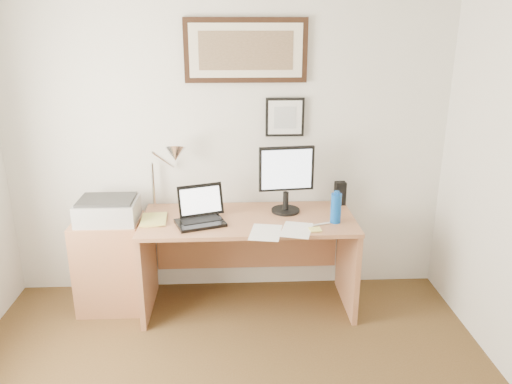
{
  "coord_description": "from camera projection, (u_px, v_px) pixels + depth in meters",
  "views": [
    {
      "loc": [
        0.04,
        -1.86,
        2.13
      ],
      "look_at": [
        0.2,
        1.43,
        1.02
      ],
      "focal_mm": 35.0,
      "sensor_mm": 36.0,
      "label": 1
    }
  ],
  "objects": [
    {
      "name": "lcd_monitor",
      "position": [
        286.0,
        176.0,
        3.78
      ],
      "size": [
        0.42,
        0.22,
        0.52
      ],
      "color": "black",
      "rests_on": "desk"
    },
    {
      "name": "side_cabinet",
      "position": [
        111.0,
        264.0,
        3.87
      ],
      "size": [
        0.5,
        0.4,
        0.73
      ],
      "primitive_type": "cube",
      "color": "#9E6442",
      "rests_on": "floor"
    },
    {
      "name": "book",
      "position": [
        141.0,
        220.0,
        3.69
      ],
      "size": [
        0.2,
        0.27,
        0.02
      ],
      "primitive_type": "imported",
      "rotation": [
        0.0,
        0.0,
        0.07
      ],
      "color": "#CCC460",
      "rests_on": "desk"
    },
    {
      "name": "speaker",
      "position": [
        340.0,
        193.0,
        4.01
      ],
      "size": [
        0.09,
        0.08,
        0.19
      ],
      "primitive_type": "cube",
      "rotation": [
        0.0,
        0.0,
        0.08
      ],
      "color": "black",
      "rests_on": "desk"
    },
    {
      "name": "wall_back",
      "position": [
        227.0,
        142.0,
        3.94
      ],
      "size": [
        3.5,
        0.02,
        2.5
      ],
      "primitive_type": "cube",
      "color": "silver",
      "rests_on": "ground"
    },
    {
      "name": "desk_lamp",
      "position": [
        173.0,
        157.0,
        3.76
      ],
      "size": [
        0.29,
        0.27,
        0.53
      ],
      "color": "silver",
      "rests_on": "desk"
    },
    {
      "name": "picture_large",
      "position": [
        246.0,
        50.0,
        3.69
      ],
      "size": [
        0.92,
        0.04,
        0.47
      ],
      "color": "black",
      "rests_on": "wall_back"
    },
    {
      "name": "laptop",
      "position": [
        200.0,
        215.0,
        3.66
      ],
      "size": [
        0.4,
        0.39,
        0.26
      ],
      "color": "black",
      "rests_on": "desk"
    },
    {
      "name": "water_bottle",
      "position": [
        336.0,
        208.0,
        3.64
      ],
      "size": [
        0.08,
        0.08,
        0.22
      ],
      "primitive_type": "cylinder",
      "color": "#0D4BAB",
      "rests_on": "desk"
    },
    {
      "name": "bottle_cap",
      "position": [
        337.0,
        193.0,
        3.6
      ],
      "size": [
        0.04,
        0.04,
        0.02
      ],
      "primitive_type": "cylinder",
      "color": "#0D4BAB",
      "rests_on": "water_bottle"
    },
    {
      "name": "desk",
      "position": [
        248.0,
        242.0,
        3.91
      ],
      "size": [
        1.6,
        0.7,
        0.75
      ],
      "color": "#9E6442",
      "rests_on": "floor"
    },
    {
      "name": "picture_small",
      "position": [
        285.0,
        117.0,
        3.87
      ],
      "size": [
        0.3,
        0.03,
        0.3
      ],
      "color": "black",
      "rests_on": "wall_back"
    },
    {
      "name": "marker_pen",
      "position": [
        321.0,
        224.0,
        3.62
      ],
      "size": [
        0.14,
        0.06,
        0.02
      ],
      "primitive_type": "cylinder",
      "rotation": [
        0.0,
        1.57,
        0.35
      ],
      "color": "white",
      "rests_on": "desk"
    },
    {
      "name": "paper_sheet_b",
      "position": [
        297.0,
        230.0,
        3.53
      ],
      "size": [
        0.27,
        0.34,
        0.0
      ],
      "primitive_type": "cube",
      "rotation": [
        0.0,
        0.0,
        -0.27
      ],
      "color": "white",
      "rests_on": "desk"
    },
    {
      "name": "paper_sheet_a",
      "position": [
        266.0,
        232.0,
        3.49
      ],
      "size": [
        0.26,
        0.33,
        0.0
      ],
      "primitive_type": "cube",
      "rotation": [
        0.0,
        0.0,
        -0.19
      ],
      "color": "white",
      "rests_on": "desk"
    },
    {
      "name": "sticky_pad",
      "position": [
        315.0,
        229.0,
        3.53
      ],
      "size": [
        0.09,
        0.09,
        0.01
      ],
      "primitive_type": "cube",
      "rotation": [
        0.0,
        0.0,
        0.07
      ],
      "color": "#EDE670",
      "rests_on": "desk"
    },
    {
      "name": "printer",
      "position": [
        108.0,
        210.0,
        3.72
      ],
      "size": [
        0.44,
        0.34,
        0.18
      ],
      "color": "#AAAAAD",
      "rests_on": "side_cabinet"
    }
  ]
}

